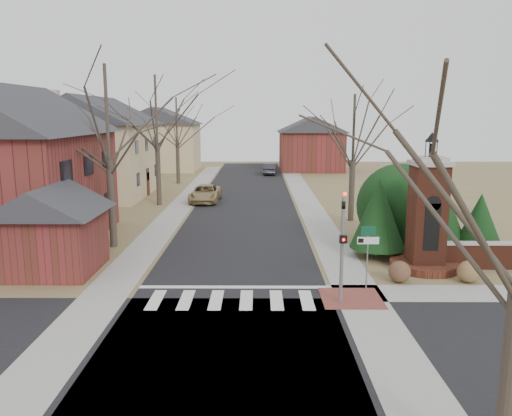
{
  "coord_description": "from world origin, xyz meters",
  "views": [
    {
      "loc": [
        1.07,
        -17.96,
        7.26
      ],
      "look_at": [
        0.96,
        6.0,
        2.76
      ],
      "focal_mm": 35.0,
      "sensor_mm": 36.0,
      "label": 1
    }
  ],
  "objects_px": {
    "pickup_truck": "(205,194)",
    "distant_car": "(270,169)",
    "sign_post": "(368,245)",
    "traffic_signal_pole": "(343,239)",
    "brick_gate_monument": "(426,224)"
  },
  "relations": [
    {
      "from": "traffic_signal_pole",
      "to": "distant_car",
      "type": "relative_size",
      "value": 1.08
    },
    {
      "from": "sign_post",
      "to": "brick_gate_monument",
      "type": "height_order",
      "value": "brick_gate_monument"
    },
    {
      "from": "distant_car",
      "to": "pickup_truck",
      "type": "bearing_deg",
      "value": 78.36
    },
    {
      "from": "traffic_signal_pole",
      "to": "pickup_truck",
      "type": "relative_size",
      "value": 0.89
    },
    {
      "from": "traffic_signal_pole",
      "to": "pickup_truck",
      "type": "xyz_separation_m",
      "value": [
        -7.7,
        22.91,
        -1.88
      ]
    },
    {
      "from": "pickup_truck",
      "to": "traffic_signal_pole",
      "type": "bearing_deg",
      "value": -69.56
    },
    {
      "from": "sign_post",
      "to": "pickup_truck",
      "type": "height_order",
      "value": "sign_post"
    },
    {
      "from": "sign_post",
      "to": "brick_gate_monument",
      "type": "distance_m",
      "value": 4.55
    },
    {
      "from": "distant_car",
      "to": "traffic_signal_pole",
      "type": "bearing_deg",
      "value": 97.58
    },
    {
      "from": "pickup_truck",
      "to": "distant_car",
      "type": "distance_m",
      "value": 20.46
    },
    {
      "from": "traffic_signal_pole",
      "to": "sign_post",
      "type": "xyz_separation_m",
      "value": [
        1.29,
        1.41,
        -0.64
      ]
    },
    {
      "from": "brick_gate_monument",
      "to": "pickup_truck",
      "type": "height_order",
      "value": "brick_gate_monument"
    },
    {
      "from": "traffic_signal_pole",
      "to": "distant_car",
      "type": "xyz_separation_m",
      "value": [
        -1.78,
        42.49,
        -1.9
      ]
    },
    {
      "from": "brick_gate_monument",
      "to": "distant_car",
      "type": "relative_size",
      "value": 1.55
    },
    {
      "from": "pickup_truck",
      "to": "distant_car",
      "type": "xyz_separation_m",
      "value": [
        5.92,
        19.58,
        -0.02
      ]
    }
  ]
}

